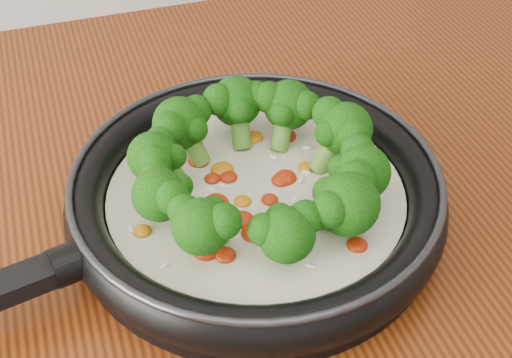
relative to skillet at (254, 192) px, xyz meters
name	(u,v)px	position (x,y,z in m)	size (l,w,h in m)	color
skillet	(254,192)	(0.00, 0.00, 0.00)	(0.55, 0.40, 0.10)	black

